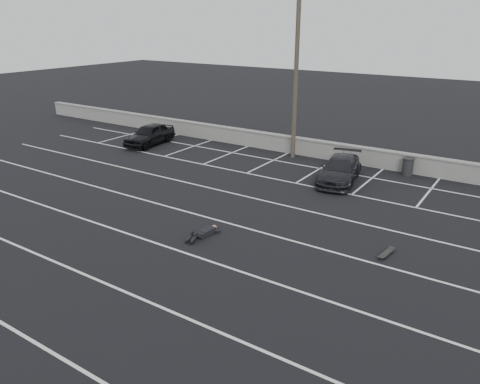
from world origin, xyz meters
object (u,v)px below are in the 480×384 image
Objects in this scene: trash_bin at (408,166)px; person at (207,229)px; utility_pole at (296,74)px; car_right at (340,170)px; car_left at (149,134)px; skateboard at (386,253)px.

trash_bin is 0.44× the size of person.
person is at bearing -79.19° from utility_pole.
car_right is 4.02m from trash_bin.
utility_pole is at bearing 103.86° from person.
car_right is 9.01m from person.
trash_bin is (6.74, 0.32, -4.44)m from utility_pole.
trash_bin is at bearing 4.06° from car_left.
skateboard is at bearing -47.53° from utility_pole.
car_right is 4.93× the size of skateboard.
car_right is 6.50m from utility_pole.
skateboard is at bearing -26.87° from car_left.
car_right reaches higher than person.
trash_bin is (2.67, 3.01, -0.15)m from car_right.
utility_pole is 8.08m from trash_bin.
car_left is at bearing -169.89° from trash_bin.
car_right is at bearing -131.56° from trash_bin.
skateboard is (8.59, -9.39, -4.84)m from utility_pole.
skateboard is at bearing -67.04° from car_right.
car_left is 10.60m from utility_pole.
person is at bearing -43.74° from car_left.
car_left is at bearing -164.75° from utility_pole.
car_left is 14.63m from person.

